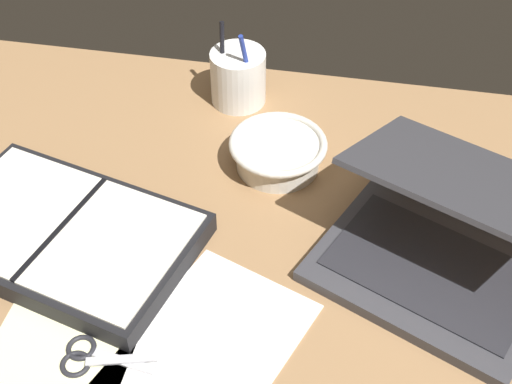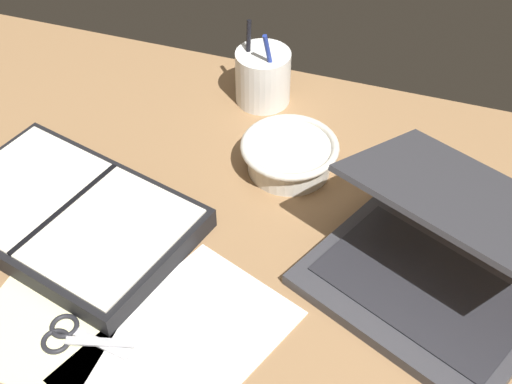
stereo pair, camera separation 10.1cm
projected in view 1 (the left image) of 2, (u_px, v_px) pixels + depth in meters
The scene contains 8 objects.
desk_top at pixel (227, 277), 100.26cm from camera, with size 140.00×100.00×2.00cm, color #936D47.
laptop at pixel (444, 241), 97.12cm from camera, with size 40.20×39.98×16.47cm.
bowl at pixel (278, 152), 113.52cm from camera, with size 15.68×15.68×5.27cm.
pen_cup at pixel (238, 77), 124.82cm from camera, with size 9.71×9.71×15.20cm.
planner at pixel (64, 235), 102.20cm from camera, with size 41.82×32.37×3.78cm.
scissors at pixel (88, 357), 89.42cm from camera, with size 12.13×6.28×0.80cm.
paper_sheet_front at pixel (200, 353), 90.18cm from camera, with size 19.05×28.93×0.16cm, color white.
paper_sheet_beside_planner at pixel (70, 332), 92.43cm from camera, with size 18.25×23.83×0.16cm, color #F4EFB2.
Camera 1 is at (15.79, -61.52, 79.61)cm, focal length 50.00 mm.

